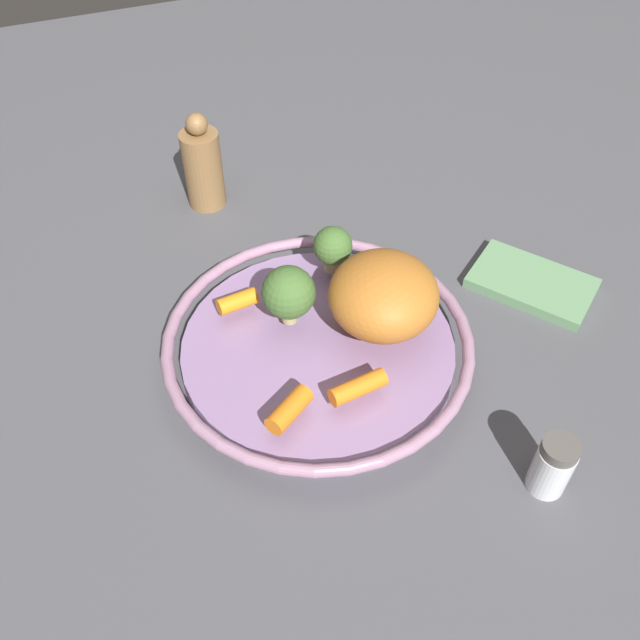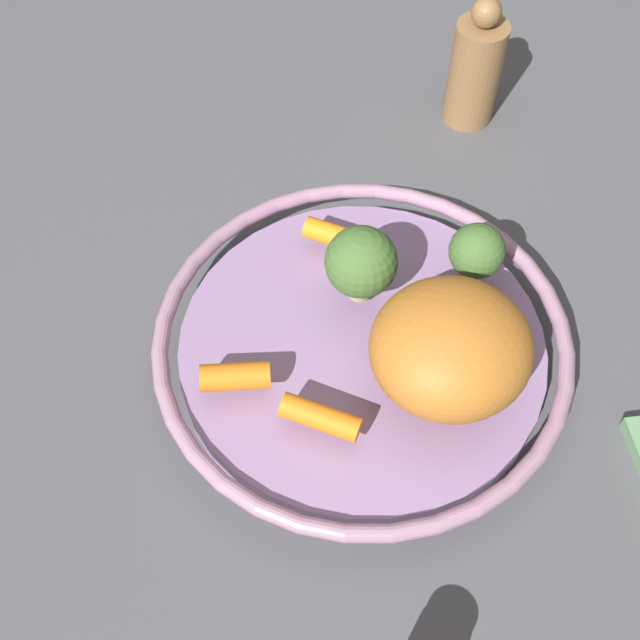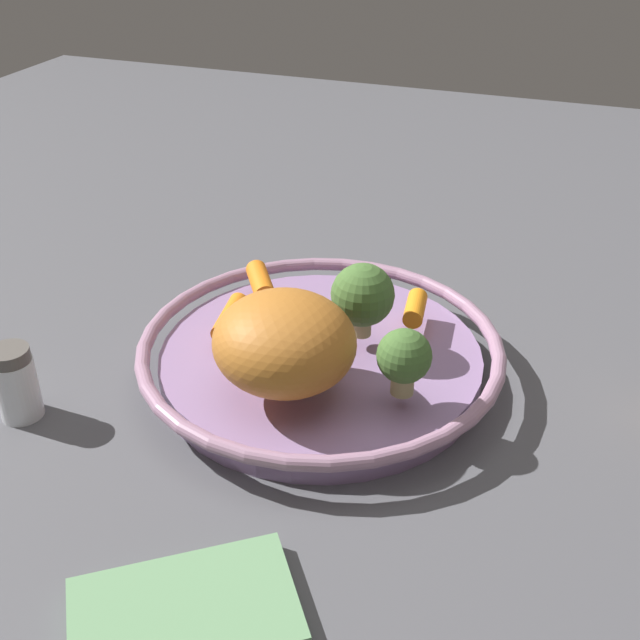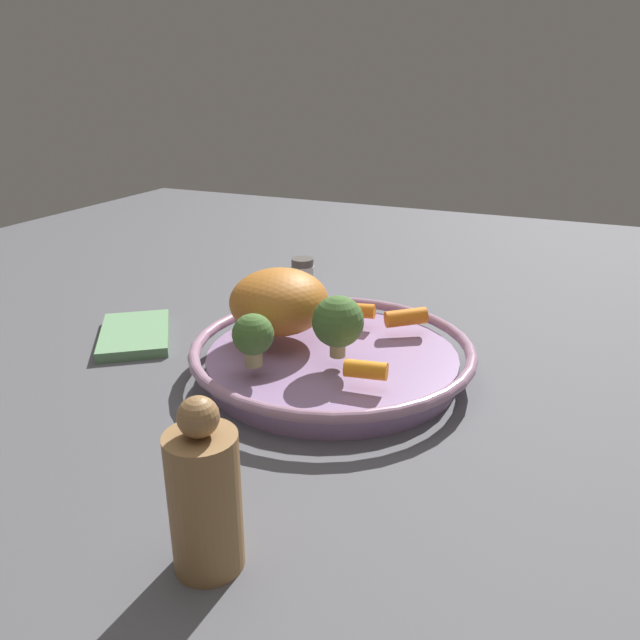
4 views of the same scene
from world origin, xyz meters
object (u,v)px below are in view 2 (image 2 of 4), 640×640
Objects in this scene: baby_carrot_back at (235,377)px; broccoli_floret_mid at (476,252)px; serving_bowl at (362,346)px; roast_chicken_piece at (451,347)px; broccoli_floret_edge at (361,263)px; baby_carrot_near_rim at (320,417)px; pepper_mill at (475,69)px; baby_carrot_right at (330,234)px.

baby_carrot_back is 0.89× the size of broccoli_floret_mid.
serving_bowl is 0.10m from roast_chicken_piece.
baby_carrot_back is (-0.09, 0.07, 0.03)m from serving_bowl.
roast_chicken_piece is 1.72× the size of broccoli_floret_edge.
broccoli_floret_mid is at bearing -33.36° from baby_carrot_back.
baby_carrot_near_rim is at bearing 165.68° from broccoli_floret_mid.
serving_bowl is at bearing 149.33° from broccoli_floret_mid.
broccoli_floret_edge is 0.30m from pepper_mill.
serving_bowl is 0.12m from baby_carrot_back.
serving_bowl is 0.11m from baby_carrot_right.
broccoli_floret_mid reaches higher than serving_bowl.
pepper_mill is (0.33, 0.04, 0.04)m from serving_bowl.
pepper_mill is at bearing 18.64° from roast_chicken_piece.
roast_chicken_piece is at bearing -161.36° from pepper_mill.
roast_chicken_piece is 0.10m from broccoli_floret_mid.
serving_bowl is 2.46× the size of pepper_mill.
baby_carrot_right is 0.07m from broccoli_floret_edge.
serving_bowl is at bearing 5.69° from baby_carrot_near_rim.
pepper_mill reaches higher than baby_carrot_near_rim.
broccoli_floret_edge is at bearing -129.17° from baby_carrot_right.
baby_carrot_right is at bearing 1.38° from baby_carrot_back.
serving_bowl is 4.78× the size of broccoli_floret_edge.
baby_carrot_back reaches higher than serving_bowl.
baby_carrot_right is (0.08, 0.14, -0.03)m from roast_chicken_piece.
baby_carrot_near_rim is at bearing -154.28° from baby_carrot_right.
baby_carrot_right is 0.13m from broccoli_floret_mid.
broccoli_floret_edge reaches higher than baby_carrot_near_rim.
baby_carrot_back is at bearing 121.22° from roast_chicken_piece.
baby_carrot_right is at bearing 99.16° from broccoli_floret_mid.
pepper_mill reaches higher than baby_carrot_back.
roast_chicken_piece is at bearing -38.03° from baby_carrot_near_rim.
baby_carrot_back is at bearing 146.64° from broccoli_floret_mid.
baby_carrot_near_rim is at bearing 141.97° from roast_chicken_piece.
pepper_mill reaches higher than broccoli_floret_edge.
broccoli_floret_mid is 0.43× the size of pepper_mill.
baby_carrot_back is 0.16m from baby_carrot_right.
broccoli_floret_edge is at bearing 128.12° from broccoli_floret_mid.
baby_carrot_back is 0.14m from broccoli_floret_edge.
broccoli_floret_edge is (0.12, -0.04, 0.03)m from baby_carrot_back.
baby_carrot_right is at bearing 173.50° from pepper_mill.
pepper_mill is (0.30, 0.02, -0.02)m from broccoli_floret_edge.
serving_bowl is 2.78× the size of roast_chicken_piece.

